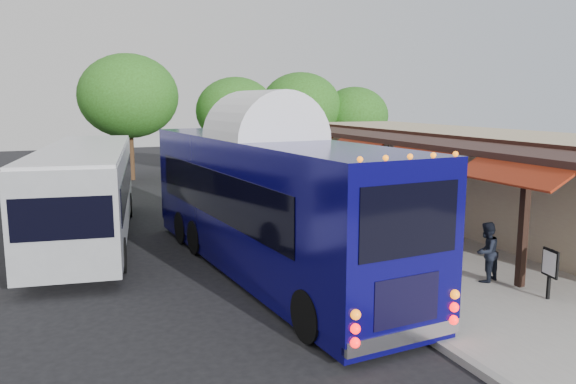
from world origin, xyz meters
name	(u,v)px	position (x,y,z in m)	size (l,w,h in m)	color
ground	(315,267)	(0.00, 0.00, 0.00)	(90.00, 90.00, 0.00)	black
sidewalk	(390,223)	(5.00, 4.00, 0.07)	(10.00, 40.00, 0.15)	#9E9B93
curb	(271,234)	(0.05, 4.00, 0.07)	(0.20, 40.00, 0.16)	gray
station_shelter	(463,174)	(8.38, 4.00, 1.85)	(8.15, 20.00, 3.60)	tan
coach_bus	(265,195)	(-1.45, 0.26, 2.17)	(3.84, 12.82, 4.04)	#0A0752
city_bus	(87,189)	(-5.98, 5.87, 1.80)	(4.15, 12.35, 3.26)	gray
ped_a	(388,211)	(3.38, 1.58, 1.14)	(0.72, 0.47, 1.97)	black
ped_b	(486,252)	(3.40, -3.19, 0.94)	(0.76, 0.59, 1.57)	black
ped_c	(293,211)	(0.60, 3.25, 1.03)	(1.03, 0.43, 1.75)	black
ped_d	(310,186)	(3.40, 8.16, 1.02)	(1.13, 0.65, 1.75)	black
sign_board	(550,266)	(3.87, -4.81, 0.97)	(0.15, 0.55, 1.21)	black
tree_left	(236,111)	(3.14, 18.74, 4.13)	(4.84, 4.84, 6.20)	#382314
tree_mid	(301,107)	(7.48, 18.90, 4.37)	(5.12, 5.12, 6.56)	#382314
tree_right	(354,116)	(11.12, 18.51, 3.78)	(4.43, 4.43, 5.67)	#382314
tree_far	(129,96)	(-2.93, 20.68, 5.03)	(5.90, 5.90, 7.55)	#382314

